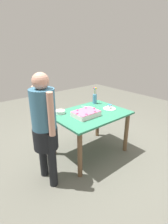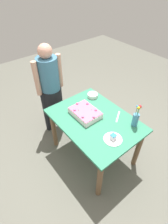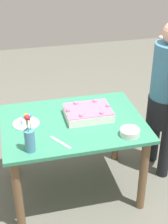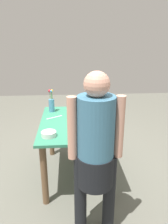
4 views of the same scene
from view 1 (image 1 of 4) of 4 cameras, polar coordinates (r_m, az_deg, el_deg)
The scene contains 8 objects.
ground_plane at distance 3.17m, azimuth 2.02°, elevation -12.83°, with size 8.00×8.00×0.00m, color #5F5F54.
dining_table at distance 2.88m, azimuth 2.17°, elevation -2.74°, with size 1.18×0.86×0.74m.
sheet_cake at distance 2.69m, azimuth 0.65°, elevation -0.48°, with size 0.38×0.29×0.10m.
serving_plate_with_slice at distance 3.03m, azimuth 8.33°, elevation 1.40°, with size 0.22×0.22×0.08m.
cake_knife at distance 3.11m, azimuth 0.98°, elevation 1.79°, with size 0.22×0.02×0.00m, color silver.
flower_vase at distance 3.25m, azimuth 3.52°, elevation 4.72°, with size 0.08×0.08×0.31m.
fruit_bowl at distance 2.82m, azimuth -7.74°, elevation 0.03°, with size 0.15×0.15×0.05m, color silver.
person_standing at distance 2.22m, azimuth -12.82°, elevation -3.91°, with size 0.31×0.45×1.49m.
Camera 1 is at (1.77, 1.94, 1.78)m, focal length 28.00 mm.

